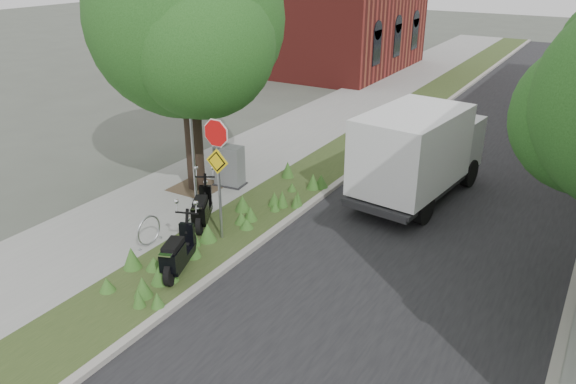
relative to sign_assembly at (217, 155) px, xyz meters
The scene contains 13 objects.
ground 2.78m from the sign_assembly, 22.62° to the right, with size 120.00×120.00×0.00m, color #4C5147.
sidewalk_near 10.10m from the sign_assembly, 106.84° to the left, with size 3.50×60.00×0.12m, color gray.
verge 9.69m from the sign_assembly, 90.61° to the left, with size 2.00×60.00×0.12m, color #2F411C.
kerb_near 9.73m from the sign_assembly, 84.54° to the left, with size 0.20×60.00×0.13m, color #9E9991.
road 10.65m from the sign_assembly, 64.96° to the left, with size 7.00×60.00×0.01m, color black.
street_tree_main 4.30m from the sign_assembly, 139.63° to the left, with size 6.21×5.54×7.66m.
bare_post 2.18m from the sign_assembly, 145.95° to the left, with size 0.08×0.08×4.00m.
bike_hoop 2.54m from the sign_assembly, 137.69° to the right, with size 0.06×0.78×0.77m.
sign_assembly is the anchor object (origin of this frame).
scooter_near 1.98m from the sign_assembly, 162.97° to the left, with size 1.01×1.61×0.85m.
scooter_far 2.59m from the sign_assembly, 83.74° to the right, with size 0.83×1.77×0.88m.
box_truck 6.13m from the sign_assembly, 57.39° to the left, with size 2.60×5.36×2.34m.
utility_cabinet 3.82m from the sign_assembly, 122.69° to the left, with size 0.99×0.72×1.23m.
Camera 1 is at (6.46, -9.30, 6.82)m, focal length 35.00 mm.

